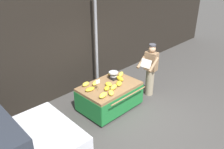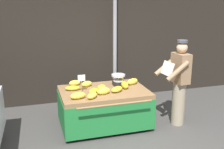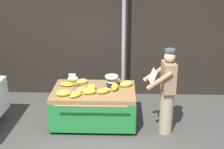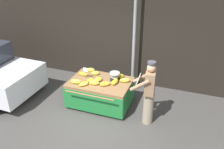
% 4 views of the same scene
% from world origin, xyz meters
% --- Properties ---
extents(ground_plane, '(60.00, 60.00, 0.00)m').
position_xyz_m(ground_plane, '(0.00, 0.00, 0.00)').
color(ground_plane, '#423F3D').
extents(back_wall, '(16.00, 0.24, 4.34)m').
position_xyz_m(back_wall, '(0.00, 2.63, 2.17)').
color(back_wall, black).
rests_on(back_wall, ground).
extents(street_pole, '(0.09, 0.09, 3.28)m').
position_xyz_m(street_pole, '(0.39, 2.17, 1.64)').
color(street_pole, gray).
rests_on(street_pole, ground).
extents(banana_cart, '(1.71, 1.34, 0.75)m').
position_xyz_m(banana_cart, '(-0.21, 0.96, 0.55)').
color(banana_cart, olive).
rests_on(banana_cart, ground).
extents(weighing_scale, '(0.28, 0.28, 0.23)m').
position_xyz_m(weighing_scale, '(0.15, 1.16, 0.87)').
color(weighing_scale, black).
rests_on(weighing_scale, banana_cart).
extents(price_sign, '(0.14, 0.01, 0.34)m').
position_xyz_m(price_sign, '(-0.64, 0.97, 1.00)').
color(price_sign, '#997A51').
rests_on(price_sign, banana_cart).
extents(banana_bunch_0, '(0.27, 0.29, 0.11)m').
position_xyz_m(banana_bunch_0, '(-0.53, 0.59, 0.80)').
color(banana_bunch_0, yellow).
rests_on(banana_bunch_0, banana_cart).
extents(banana_bunch_1, '(0.18, 0.31, 0.13)m').
position_xyz_m(banana_bunch_1, '(0.22, 0.97, 0.81)').
color(banana_bunch_1, gold).
rests_on(banana_bunch_1, banana_cart).
extents(banana_bunch_2, '(0.31, 0.20, 0.12)m').
position_xyz_m(banana_bunch_2, '(-0.78, 0.63, 0.81)').
color(banana_bunch_2, yellow).
rests_on(banana_bunch_2, banana_cart).
extents(banana_bunch_3, '(0.18, 0.23, 0.09)m').
position_xyz_m(banana_bunch_3, '(0.27, 1.37, 0.79)').
color(banana_bunch_3, yellow).
rests_on(banana_bunch_3, banana_cart).
extents(banana_bunch_4, '(0.33, 0.30, 0.10)m').
position_xyz_m(banana_bunch_4, '(-0.00, 0.79, 0.80)').
color(banana_bunch_4, gold).
rests_on(banana_bunch_4, banana_cart).
extents(banana_bunch_5, '(0.28, 0.18, 0.13)m').
position_xyz_m(banana_bunch_5, '(-0.28, 0.73, 0.81)').
color(banana_bunch_5, yellow).
rests_on(banana_bunch_5, banana_cart).
extents(banana_bunch_6, '(0.31, 0.19, 0.09)m').
position_xyz_m(banana_bunch_6, '(-0.80, 1.13, 0.79)').
color(banana_bunch_6, gold).
rests_on(banana_bunch_6, banana_cart).
extents(banana_bunch_7, '(0.21, 0.26, 0.11)m').
position_xyz_m(banana_bunch_7, '(-0.25, 0.96, 0.80)').
color(banana_bunch_7, yellow).
rests_on(banana_bunch_7, banana_cart).
extents(banana_bunch_8, '(0.31, 0.23, 0.13)m').
position_xyz_m(banana_bunch_8, '(0.45, 1.14, 0.81)').
color(banana_bunch_8, yellow).
rests_on(banana_bunch_8, banana_cart).
extents(banana_bunch_9, '(0.26, 0.18, 0.11)m').
position_xyz_m(banana_bunch_9, '(-0.70, 1.42, 0.80)').
color(banana_bunch_9, yellow).
rests_on(banana_bunch_9, banana_cart).
extents(banana_bunch_10, '(0.26, 0.20, 0.12)m').
position_xyz_m(banana_bunch_10, '(-0.49, 1.27, 0.81)').
color(banana_bunch_10, yellow).
rests_on(banana_bunch_10, banana_cart).
extents(banana_bunch_11, '(0.26, 0.24, 0.10)m').
position_xyz_m(banana_bunch_11, '(-0.44, 0.84, 0.80)').
color(banana_bunch_11, gold).
rests_on(banana_bunch_11, banana_cart).
extents(vendor_person, '(0.60, 0.55, 1.71)m').
position_xyz_m(vendor_person, '(1.22, 0.60, 0.87)').
color(vendor_person, gray).
rests_on(vendor_person, ground).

